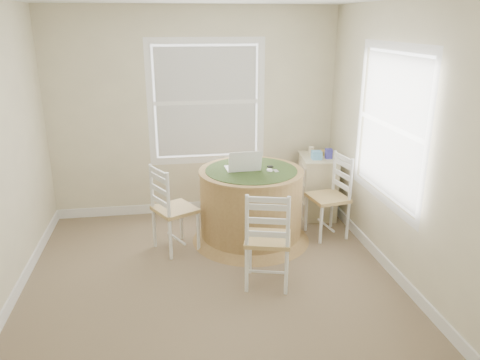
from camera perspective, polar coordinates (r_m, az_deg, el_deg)
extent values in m
cube|color=#8D7B59|center=(4.72, -3.56, -12.07)|extent=(3.60, 3.60, 0.02)
cube|color=beige|center=(5.96, -5.55, 8.01)|extent=(3.60, 0.02, 2.60)
cube|color=beige|center=(2.51, -0.04, -7.41)|extent=(3.60, 0.02, 2.60)
cube|color=beige|center=(4.71, 18.64, 4.20)|extent=(0.02, 3.60, 2.60)
cube|color=white|center=(6.29, -5.18, -3.19)|extent=(3.60, 0.02, 0.12)
cube|color=white|center=(4.89, -25.45, -11.95)|extent=(0.02, 3.60, 0.12)
cube|color=white|center=(5.14, 16.99, -9.29)|extent=(0.02, 3.60, 0.12)
cylinder|color=#9D7D46|center=(5.32, 1.35, -2.71)|extent=(1.15, 1.15, 0.75)
cone|color=#9D7D46|center=(5.49, 1.31, -6.76)|extent=(1.35, 1.35, 0.08)
cylinder|color=#9D7D46|center=(5.20, 1.38, 1.04)|extent=(1.17, 1.17, 0.03)
cylinder|color=#355123|center=(5.19, 1.38, 1.21)|extent=(1.02, 1.02, 0.01)
cone|color=#355123|center=(5.21, 1.38, 0.62)|extent=(1.13, 1.13, 0.10)
cube|color=white|center=(5.24, 0.27, 1.41)|extent=(0.38, 0.27, 0.02)
cube|color=silver|center=(5.24, 0.27, 1.51)|extent=(0.31, 0.16, 0.00)
cube|color=black|center=(5.05, 0.66, 2.26)|extent=(0.37, 0.09, 0.24)
ellipsoid|color=white|center=(5.16, 3.63, 1.19)|extent=(0.08, 0.11, 0.04)
cube|color=#B7BABF|center=(5.16, 4.39, 1.07)|extent=(0.06, 0.09, 0.02)
cube|color=black|center=(5.29, 3.70, 1.59)|extent=(0.07, 0.06, 0.02)
cube|color=beige|center=(6.10, 9.41, -0.83)|extent=(0.47, 0.61, 0.77)
cube|color=beige|center=(5.98, 9.61, 2.74)|extent=(0.50, 0.64, 0.02)
cube|color=beige|center=(6.13, 7.32, -2.91)|extent=(0.06, 0.48, 0.16)
cube|color=beige|center=(6.05, 7.41, -0.83)|extent=(0.06, 0.48, 0.16)
cube|color=beige|center=(5.98, 7.50, 1.21)|extent=(0.06, 0.48, 0.16)
cube|color=#61AADF|center=(5.84, 9.31, 3.01)|extent=(0.13, 0.13, 0.10)
cube|color=gold|center=(6.03, 9.87, 3.28)|extent=(0.16, 0.12, 0.06)
cube|color=#37339A|center=(5.90, 10.79, 3.16)|extent=(0.09, 0.09, 0.12)
cylinder|color=beige|center=(6.08, 8.64, 3.61)|extent=(0.07, 0.07, 0.09)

